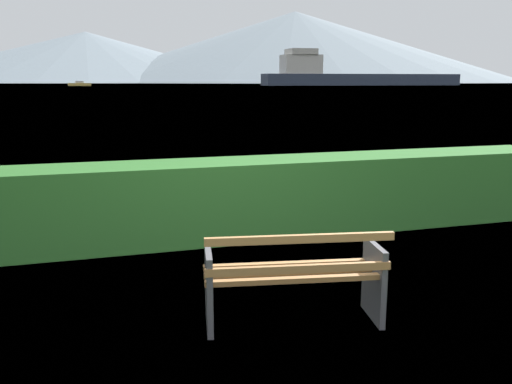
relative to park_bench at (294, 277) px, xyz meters
name	(u,v)px	position (x,y,z in m)	size (l,w,h in m)	color
ground_plane	(292,321)	(0.01, 0.06, -0.42)	(1400.00, 1400.00, 0.00)	#4C6B33
water_surface	(90,84)	(0.01, 307.62, -0.42)	(620.00, 620.00, 0.00)	#6B8EA3
park_bench	(294,277)	(0.00, 0.00, 0.00)	(1.59, 0.82, 0.87)	#A0703F
hedge_row	(220,200)	(0.01, 2.79, 0.09)	(9.96, 0.89, 1.02)	#2D6B28
cargo_ship_large	(348,75)	(100.89, 203.72, 3.56)	(84.59, 14.09, 14.25)	#2D384C
sailboat_mid	(80,84)	(-4.07, 214.14, 0.24)	(8.28, 3.09, 1.79)	gold
distant_hills	(145,51)	(55.09, 553.91, 29.44)	(792.13, 443.43, 70.10)	slate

